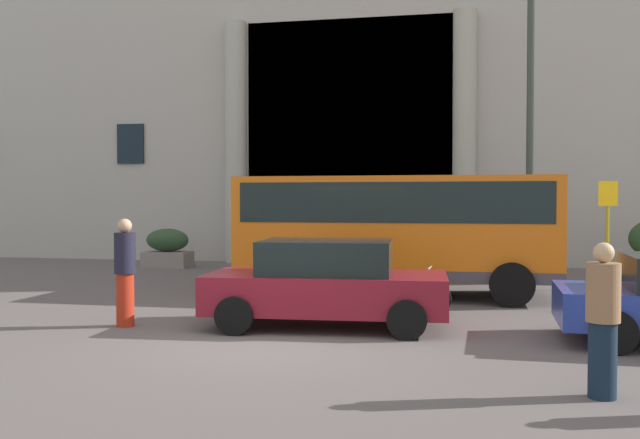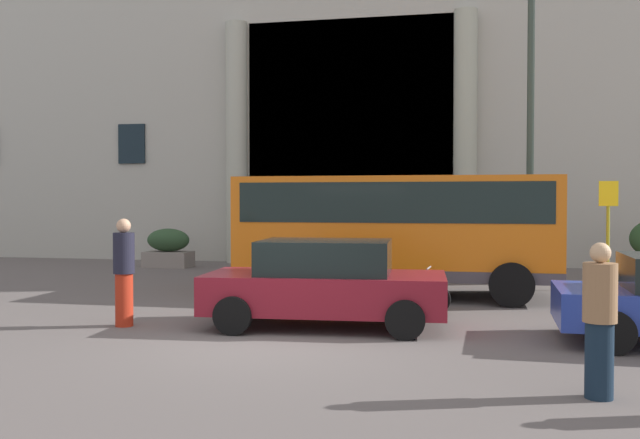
% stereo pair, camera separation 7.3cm
% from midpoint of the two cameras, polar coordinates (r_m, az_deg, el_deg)
% --- Properties ---
extents(ground_plane, '(80.00, 64.00, 0.12)m').
position_cam_midpoint_polar(ground_plane, '(10.84, -4.11, -10.19)').
color(ground_plane, '#58514E').
extents(office_building_facade, '(36.78, 9.62, 18.84)m').
position_cam_midpoint_polar(office_building_facade, '(28.77, 5.75, 16.23)').
color(office_building_facade, '#AAA79A').
rests_on(office_building_facade, ground_plane).
extents(orange_minibus, '(6.96, 2.67, 2.66)m').
position_cam_midpoint_polar(orange_minibus, '(15.79, 6.12, -0.41)').
color(orange_minibus, orange).
rests_on(orange_minibus, ground_plane).
extents(bus_stop_sign, '(0.44, 0.08, 2.60)m').
position_cam_midpoint_polar(bus_stop_sign, '(18.16, 22.20, -0.22)').
color(bus_stop_sign, '#9E981E').
rests_on(bus_stop_sign, ground_plane).
extents(hedge_planter_entrance_left, '(1.86, 0.83, 1.23)m').
position_cam_midpoint_polar(hedge_planter_entrance_left, '(20.90, 4.37, -2.67)').
color(hedge_planter_entrance_left, '#695E5E').
rests_on(hedge_planter_entrance_left, ground_plane).
extents(hedge_planter_entrance_right, '(1.46, 0.90, 1.23)m').
position_cam_midpoint_polar(hedge_planter_entrance_right, '(22.91, -12.36, -2.32)').
color(hedge_planter_entrance_right, gray).
rests_on(hedge_planter_entrance_right, ground_plane).
extents(parked_compact_extra, '(4.12, 2.20, 1.47)m').
position_cam_midpoint_polar(parked_compact_extra, '(11.91, 0.36, -5.18)').
color(parked_compact_extra, maroon).
rests_on(parked_compact_extra, ground_plane).
extents(scooter_by_planter, '(1.94, 0.55, 0.89)m').
position_cam_midpoint_polar(scooter_by_planter, '(13.42, 6.15, -5.67)').
color(scooter_by_planter, black).
rests_on(scooter_by_planter, ground_plane).
extents(pedestrian_woman_dark_dress, '(0.36, 0.36, 1.84)m').
position_cam_midpoint_polar(pedestrian_woman_dark_dress, '(12.41, -15.71, -4.10)').
color(pedestrian_woman_dark_dress, '#AB2714').
rests_on(pedestrian_woman_dark_dress, ground_plane).
extents(pedestrian_child_trailing, '(0.36, 0.36, 1.70)m').
position_cam_midpoint_polar(pedestrian_child_trailing, '(8.26, 21.74, -7.57)').
color(pedestrian_child_trailing, '#122232').
rests_on(pedestrian_child_trailing, ground_plane).
extents(lamppost_plaza_centre, '(0.40, 0.40, 8.28)m').
position_cam_midpoint_polar(lamppost_plaza_centre, '(18.89, 16.59, 9.52)').
color(lamppost_plaza_centre, '#323F36').
rests_on(lamppost_plaza_centre, ground_plane).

